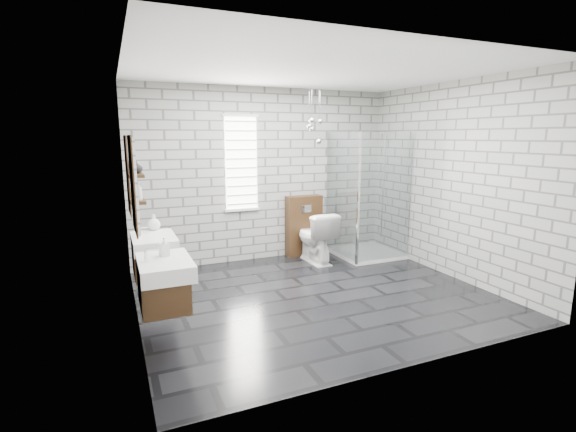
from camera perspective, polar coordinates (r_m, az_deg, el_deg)
floor at (r=5.34m, az=3.80°, el=-10.81°), size 4.20×3.60×0.02m
ceiling at (r=5.02m, az=4.21°, el=19.42°), size 4.20×3.60×0.02m
wall_back at (r=6.66m, az=-3.14°, el=5.58°), size 4.20×0.02×2.70m
wall_front at (r=3.51m, az=17.54°, el=0.34°), size 4.20×0.02×2.70m
wall_left at (r=4.46m, az=-20.93°, el=2.29°), size 0.02×3.60×2.70m
wall_right at (r=6.25m, az=21.56°, el=4.50°), size 0.02×3.60×2.70m
vanity_left at (r=4.03m, az=-17.08°, el=-7.02°), size 0.47×0.70×1.57m
vanity_right at (r=4.98m, az=-18.33°, el=-3.70°), size 0.47×0.70×1.57m
shelf_lower at (r=4.42m, az=-19.84°, el=1.89°), size 0.14×0.30×0.03m
shelf_upper at (r=4.39m, az=-20.06°, el=5.24°), size 0.14×0.30×0.03m
window at (r=6.49m, az=-6.42°, el=7.17°), size 0.56×0.05×1.48m
cistern_panel at (r=6.93m, az=2.16°, el=-1.32°), size 0.60×0.20×1.00m
flush_plate at (r=6.77m, az=2.55°, el=0.99°), size 0.18×0.01×0.12m
shower_enclosure at (r=6.91m, az=10.55°, el=-1.51°), size 1.00×1.00×2.03m
pendant_cluster at (r=6.48m, az=3.59°, el=12.06°), size 0.29×0.23×0.86m
toilet at (r=6.57m, az=3.75°, el=-2.87°), size 0.47×0.80×0.81m
soap_bottle_a at (r=4.09m, az=-16.58°, el=-4.04°), size 0.10×0.10×0.18m
soap_bottle_b at (r=5.26m, az=-17.87°, el=-0.81°), size 0.17×0.17×0.19m
soap_bottle_c at (r=4.37m, az=-19.76°, el=3.18°), size 0.09×0.09×0.18m
vase at (r=4.45m, az=-20.04°, el=6.31°), size 0.14×0.14×0.13m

